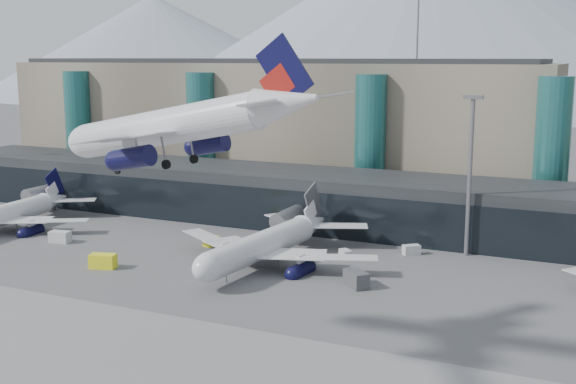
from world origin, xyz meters
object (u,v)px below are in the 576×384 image
at_px(jet_parked_left, 15,206).
at_px(veh_f, 10,213).
at_px(veh_d, 411,250).
at_px(veh_b, 211,241).
at_px(veh_c, 356,279).
at_px(veh_g, 345,254).
at_px(veh_h, 103,261).
at_px(hero_jet, 191,115).
at_px(jet_parked_mid, 273,233).
at_px(lightmast_mid, 470,167).
at_px(veh_a, 60,237).

xyz_separation_m(jet_parked_left, veh_f, (-7.59, 6.17, -3.20)).
bearing_deg(veh_d, veh_b, 155.55).
bearing_deg(veh_f, veh_c, -110.47).
height_order(jet_parked_left, veh_f, jet_parked_left).
bearing_deg(jet_parked_left, veh_f, 47.37).
distance_m(veh_g, veh_h, 37.50).
height_order(veh_c, veh_d, veh_c).
relative_size(veh_d, veh_h, 0.71).
xyz_separation_m(hero_jet, jet_parked_mid, (-9.74, 38.55, -21.45)).
relative_size(hero_jet, veh_h, 8.17).
xyz_separation_m(jet_parked_left, veh_c, (69.52, -7.00, -2.96)).
relative_size(lightmast_mid, veh_f, 8.13).
height_order(lightmast_mid, veh_f, lightmast_mid).
distance_m(veh_a, veh_c, 54.45).
bearing_deg(veh_f, lightmast_mid, -94.62).
relative_size(veh_a, veh_d, 1.26).
bearing_deg(veh_g, veh_d, 79.52).
bearing_deg(hero_jet, veh_a, 150.59).
relative_size(hero_jet, veh_g, 13.92).
relative_size(lightmast_mid, veh_a, 7.42).
bearing_deg(lightmast_mid, veh_g, -150.89).
distance_m(hero_jet, veh_b, 54.97).
bearing_deg(veh_c, veh_g, 158.03).
relative_size(veh_g, veh_h, 0.59).
bearing_deg(veh_b, jet_parked_mid, -88.23).
relative_size(jet_parked_left, veh_b, 12.59).
relative_size(veh_a, veh_c, 0.86).
bearing_deg(lightmast_mid, hero_jet, -107.19).
distance_m(hero_jet, jet_parked_mid, 45.18).
distance_m(veh_b, veh_g, 23.31).
xyz_separation_m(jet_parked_left, jet_parked_mid, (53.64, -0.48, 0.44)).
relative_size(hero_jet, jet_parked_mid, 0.86).
distance_m(lightmast_mid, veh_h, 58.65).
distance_m(jet_parked_left, veh_c, 69.93).
relative_size(hero_jet, jet_parked_left, 0.95).
bearing_deg(jet_parked_mid, veh_d, -49.02).
relative_size(veh_f, veh_g, 1.38).
bearing_deg(veh_h, veh_d, 18.81).
bearing_deg(veh_c, veh_h, -126.94).
bearing_deg(veh_c, jet_parked_mid, -160.28).
bearing_deg(veh_g, veh_f, -135.51).
bearing_deg(veh_b, lightmast_mid, -54.45).
bearing_deg(veh_f, veh_d, -96.31).
xyz_separation_m(hero_jet, veh_b, (-23.44, 42.86, -25.21)).
distance_m(veh_c, veh_d, 19.59).
height_order(lightmast_mid, hero_jet, hero_jet).
xyz_separation_m(jet_parked_mid, veh_d, (18.54, 12.89, -3.74)).
bearing_deg(veh_h, jet_parked_mid, 17.65).
xyz_separation_m(jet_parked_left, veh_h, (31.70, -14.36, -3.01)).
bearing_deg(lightmast_mid, veh_d, -158.26).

